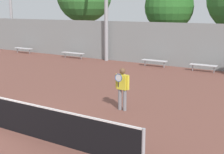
{
  "coord_description": "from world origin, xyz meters",
  "views": [
    {
      "loc": [
        8.23,
        -6.43,
        3.92
      ],
      "look_at": [
        1.21,
        4.94,
        0.97
      ],
      "focal_mm": 50.0,
      "sensor_mm": 36.0,
      "label": 1
    }
  ],
  "objects_px": {
    "bench_by_gate": "(154,61)",
    "tennis_net": "(2,113)",
    "bench_courtside_near": "(203,65)",
    "bench_adjacent_court": "(73,53)",
    "bench_courtside_far": "(23,48)",
    "tennis_player": "(122,86)",
    "tree_green_tall": "(169,7)"
  },
  "relations": [
    {
      "from": "bench_courtside_far",
      "to": "tennis_net",
      "type": "bearing_deg",
      "value": -44.83
    },
    {
      "from": "bench_courtside_far",
      "to": "bench_adjacent_court",
      "type": "distance_m",
      "value": 5.63
    },
    {
      "from": "tennis_player",
      "to": "tree_green_tall",
      "type": "relative_size",
      "value": 0.28
    },
    {
      "from": "bench_courtside_near",
      "to": "bench_courtside_far",
      "type": "height_order",
      "value": "same"
    },
    {
      "from": "tennis_player",
      "to": "bench_courtside_far",
      "type": "relative_size",
      "value": 0.87
    },
    {
      "from": "tennis_player",
      "to": "bench_adjacent_court",
      "type": "bearing_deg",
      "value": 139.18
    },
    {
      "from": "bench_adjacent_court",
      "to": "tree_green_tall",
      "type": "relative_size",
      "value": 0.34
    },
    {
      "from": "bench_courtside_near",
      "to": "bench_courtside_far",
      "type": "xyz_separation_m",
      "value": [
        -16.06,
        0.0,
        0.0
      ]
    },
    {
      "from": "bench_adjacent_court",
      "to": "tree_green_tall",
      "type": "xyz_separation_m",
      "value": [
        5.82,
        5.54,
        3.61
      ]
    },
    {
      "from": "bench_courtside_near",
      "to": "tree_green_tall",
      "type": "xyz_separation_m",
      "value": [
        -4.62,
        5.54,
        3.62
      ]
    },
    {
      "from": "bench_courtside_far",
      "to": "bench_by_gate",
      "type": "xyz_separation_m",
      "value": [
        12.72,
        0.0,
        -0.0
      ]
    },
    {
      "from": "bench_courtside_near",
      "to": "bench_adjacent_court",
      "type": "bearing_deg",
      "value": 180.0
    },
    {
      "from": "tennis_net",
      "to": "bench_courtside_near",
      "type": "xyz_separation_m",
      "value": [
        3.01,
        12.98,
        -0.13
      ]
    },
    {
      "from": "bench_by_gate",
      "to": "bench_courtside_near",
      "type": "bearing_deg",
      "value": 0.0
    },
    {
      "from": "tennis_net",
      "to": "bench_by_gate",
      "type": "distance_m",
      "value": 12.99
    },
    {
      "from": "tennis_net",
      "to": "bench_adjacent_court",
      "type": "relative_size",
      "value": 5.09
    },
    {
      "from": "bench_courtside_far",
      "to": "bench_adjacent_court",
      "type": "relative_size",
      "value": 0.95
    },
    {
      "from": "tennis_player",
      "to": "bench_courtside_near",
      "type": "height_order",
      "value": "tennis_player"
    },
    {
      "from": "bench_courtside_far",
      "to": "tree_green_tall",
      "type": "bearing_deg",
      "value": 25.81
    },
    {
      "from": "tennis_net",
      "to": "bench_courtside_far",
      "type": "distance_m",
      "value": 18.41
    },
    {
      "from": "tennis_net",
      "to": "tree_green_tall",
      "type": "distance_m",
      "value": 18.91
    },
    {
      "from": "tennis_player",
      "to": "tree_green_tall",
      "type": "distance_m",
      "value": 15.63
    },
    {
      "from": "bench_courtside_far",
      "to": "bench_by_gate",
      "type": "bearing_deg",
      "value": 0.0
    },
    {
      "from": "tennis_net",
      "to": "tennis_player",
      "type": "xyz_separation_m",
      "value": [
        2.42,
        3.73,
        0.42
      ]
    },
    {
      "from": "bench_adjacent_court",
      "to": "bench_courtside_far",
      "type": "bearing_deg",
      "value": 180.0
    },
    {
      "from": "bench_courtside_near",
      "to": "bench_adjacent_court",
      "type": "height_order",
      "value": "same"
    },
    {
      "from": "bench_adjacent_court",
      "to": "tree_green_tall",
      "type": "bearing_deg",
      "value": 43.57
    },
    {
      "from": "bench_courtside_far",
      "to": "tree_green_tall",
      "type": "relative_size",
      "value": 0.32
    },
    {
      "from": "tennis_net",
      "to": "tennis_player",
      "type": "relative_size",
      "value": 6.18
    },
    {
      "from": "tennis_player",
      "to": "bench_adjacent_court",
      "type": "distance_m",
      "value": 13.53
    },
    {
      "from": "tennis_net",
      "to": "bench_by_gate",
      "type": "height_order",
      "value": "tennis_net"
    },
    {
      "from": "bench_by_gate",
      "to": "tennis_net",
      "type": "bearing_deg",
      "value": -88.51
    }
  ]
}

